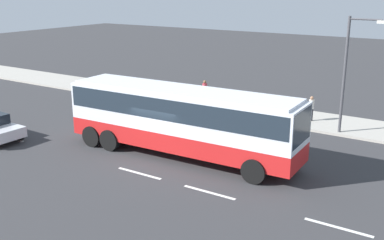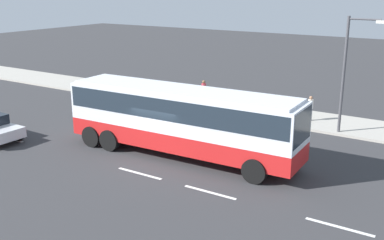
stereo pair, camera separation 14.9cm
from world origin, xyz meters
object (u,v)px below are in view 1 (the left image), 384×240
pedestrian_at_crossing (311,107)px  street_lamp (349,67)px  coach_bus (181,115)px  pedestrian_near_curb (205,90)px

pedestrian_at_crossing → street_lamp: 3.92m
pedestrian_at_crossing → coach_bus: bearing=-77.3°
pedestrian_near_curb → street_lamp: bearing=126.3°
coach_bus → pedestrian_at_crossing: (3.45, 8.97, -1.08)m
pedestrian_near_curb → coach_bus: bearing=69.4°
pedestrian_near_curb → pedestrian_at_crossing: pedestrian_near_curb is taller
coach_bus → pedestrian_at_crossing: bearing=67.1°
pedestrian_near_curb → pedestrian_at_crossing: bearing=133.3°
pedestrian_near_curb → pedestrian_at_crossing: 7.68m
pedestrian_at_crossing → pedestrian_near_curb: bearing=-147.6°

